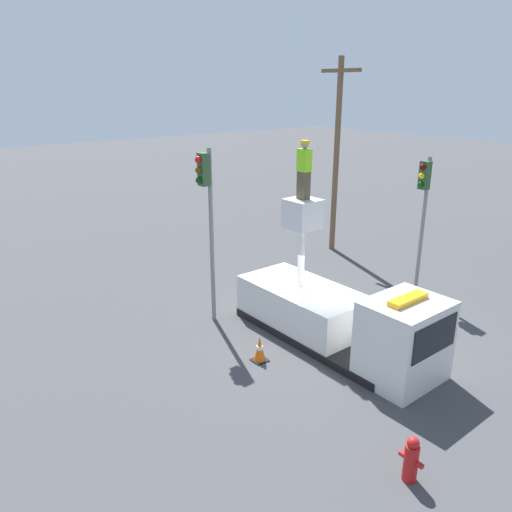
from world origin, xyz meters
TOP-DOWN VIEW (x-y plane):
  - ground_plane at (0.00, 0.00)m, footprint 120.00×120.00m
  - bucket_truck at (0.52, 0.00)m, footprint 6.84×2.21m
  - worker at (-1.00, 0.00)m, footprint 0.40×0.26m
  - traffic_light_pole at (-3.18, -2.04)m, footprint 0.34×0.57m
  - traffic_light_across at (-0.34, 5.37)m, footprint 0.34×0.57m
  - fire_hydrant at (5.33, -2.93)m, footprint 0.53×0.29m
  - traffic_cone_rear at (-4.45, 0.52)m, footprint 0.50×0.50m
  - traffic_cone_curbside at (-0.11, -2.40)m, footprint 0.43×0.43m
  - utility_pole at (-6.01, 6.89)m, footprint 2.20×0.26m

SIDE VIEW (x-z plane):
  - ground_plane at x=0.00m, z-range 0.00..0.00m
  - traffic_cone_rear at x=-4.45m, z-range -0.02..0.70m
  - traffic_cone_curbside at x=-0.11m, z-range -0.02..0.76m
  - fire_hydrant at x=5.33m, z-range -0.01..1.01m
  - bucket_truck at x=0.52m, z-range -1.24..3.02m
  - traffic_light_across at x=-0.34m, z-range 1.07..6.23m
  - traffic_light_pole at x=-3.18m, z-range 1.18..6.93m
  - utility_pole at x=-6.01m, z-range 0.33..9.06m
  - worker at x=-1.00m, z-range 4.27..6.02m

